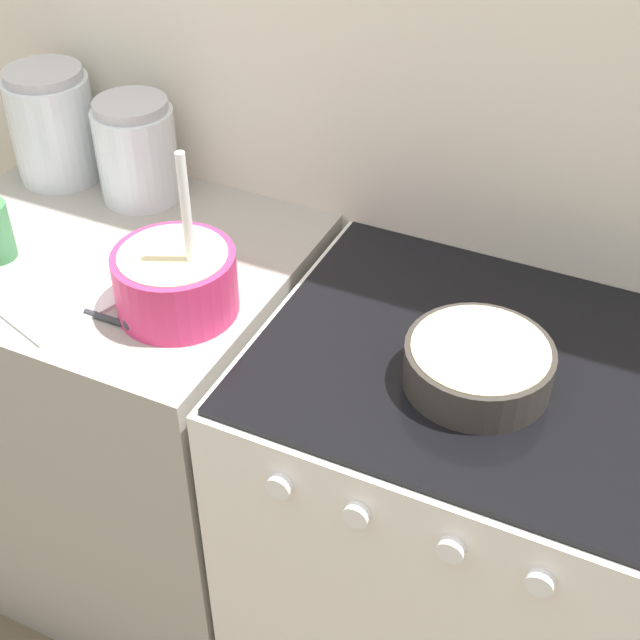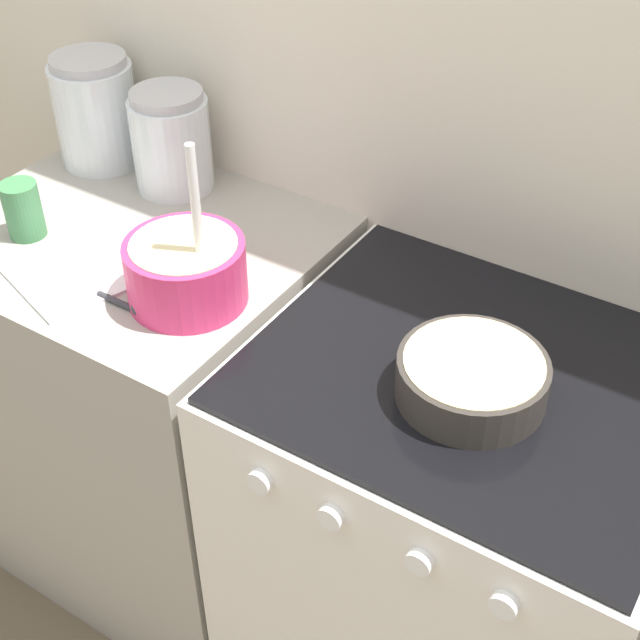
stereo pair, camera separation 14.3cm
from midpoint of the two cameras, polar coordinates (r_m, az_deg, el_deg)
wall_back at (r=1.68m, az=6.34°, el=14.47°), size 4.46×0.05×2.40m
countertop_cabinet at (r=2.04m, az=-8.58°, el=-5.72°), size 0.72×0.61×0.94m
stove at (r=1.79m, az=10.55°, el=-14.64°), size 0.72×0.63×0.94m
mixing_bowl at (r=1.53m, az=-5.94°, el=3.25°), size 0.21×0.21×0.31m
baking_pan at (r=1.38m, az=12.66°, el=-3.74°), size 0.23×0.23×0.07m
storage_jar_left at (r=1.98m, az=-12.04°, el=12.50°), size 0.17×0.17×0.24m
storage_jar_middle at (r=1.86m, az=-7.26°, el=10.87°), size 0.16×0.16×0.21m
tin_can at (r=1.76m, az=-16.30°, el=6.71°), size 0.07×0.07×0.11m
recipe_page at (r=1.67m, az=-12.27°, el=3.24°), size 0.29×0.32×0.01m
measuring_spoon at (r=1.53m, az=-9.08°, el=0.77°), size 0.12×0.04×0.04m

